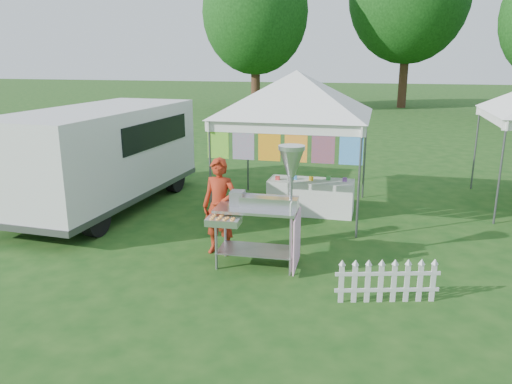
# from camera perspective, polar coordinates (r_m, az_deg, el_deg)

# --- Properties ---
(ground) EXTENTS (120.00, 120.00, 0.00)m
(ground) POSITION_cam_1_polar(r_m,az_deg,el_deg) (7.79, -0.10, -9.53)
(ground) COLOR #164313
(ground) RESTS_ON ground
(canopy_main) EXTENTS (4.24, 4.24, 3.45)m
(canopy_main) POSITION_cam_1_polar(r_m,az_deg,el_deg) (10.51, 4.68, 13.65)
(canopy_main) COLOR #59595E
(canopy_main) RESTS_ON ground
(tree_left) EXTENTS (6.40, 6.40, 9.53)m
(tree_left) POSITION_cam_1_polar(r_m,az_deg,el_deg) (31.92, -0.06, 19.82)
(tree_left) COLOR #371D14
(tree_left) RESTS_ON ground
(donut_cart) EXTENTS (1.41, 1.01, 1.97)m
(donut_cart) POSITION_cam_1_polar(r_m,az_deg,el_deg) (7.72, 1.55, -0.60)
(donut_cart) COLOR gray
(donut_cart) RESTS_ON ground
(vendor) EXTENTS (0.64, 0.45, 1.66)m
(vendor) POSITION_cam_1_polar(r_m,az_deg,el_deg) (8.39, -4.16, -1.69)
(vendor) COLOR maroon
(vendor) RESTS_ON ground
(cargo_van) EXTENTS (2.38, 5.39, 2.20)m
(cargo_van) POSITION_cam_1_polar(r_m,az_deg,el_deg) (11.55, -16.92, 4.18)
(cargo_van) COLOR silver
(cargo_van) RESTS_ON ground
(picket_fence) EXTENTS (1.39, 0.41, 0.56)m
(picket_fence) POSITION_cam_1_polar(r_m,az_deg,el_deg) (7.13, 14.77, -9.99)
(picket_fence) COLOR silver
(picket_fence) RESTS_ON ground
(display_table) EXTENTS (1.80, 0.70, 0.73)m
(display_table) POSITION_cam_1_polar(r_m,az_deg,el_deg) (10.75, 6.26, -0.54)
(display_table) COLOR white
(display_table) RESTS_ON ground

